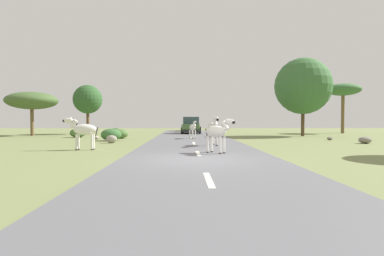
# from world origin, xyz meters

# --- Properties ---
(ground_plane) EXTENTS (90.00, 90.00, 0.00)m
(ground_plane) POSITION_xyz_m (0.00, 0.00, 0.00)
(ground_plane) COLOR olive
(road) EXTENTS (6.00, 64.00, 0.05)m
(road) POSITION_xyz_m (0.13, 0.00, 0.03)
(road) COLOR slate
(road) RESTS_ON ground_plane
(lane_markings) EXTENTS (0.16, 56.00, 0.01)m
(lane_markings) POSITION_xyz_m (0.13, -1.00, 0.05)
(lane_markings) COLOR silver
(lane_markings) RESTS_ON road
(zebra_0) EXTENTS (0.66, 1.44, 1.39)m
(zebra_0) POSITION_xyz_m (0.20, 12.94, 0.88)
(zebra_0) COLOR silver
(zebra_0) RESTS_ON road
(zebra_1) EXTENTS (0.66, 1.76, 1.67)m
(zebra_1) POSITION_xyz_m (1.15, 6.27, 1.05)
(zebra_1) COLOR silver
(zebra_1) RESTS_ON road
(zebra_2) EXTENTS (1.76, 0.47, 1.66)m
(zebra_2) POSITION_xyz_m (-5.47, 4.34, 0.99)
(zebra_2) COLOR silver
(zebra_2) RESTS_ON ground_plane
(zebra_3) EXTENTS (1.29, 1.31, 1.54)m
(zebra_3) POSITION_xyz_m (0.98, 2.13, 0.97)
(zebra_3) COLOR silver
(zebra_3) RESTS_ON road
(car_0) EXTENTS (2.22, 4.44, 1.74)m
(car_0) POSITION_xyz_m (0.30, 22.47, 0.85)
(car_0) COLOR #476B38
(car_0) RESTS_ON road
(car_1) EXTENTS (2.08, 4.37, 1.74)m
(car_1) POSITION_xyz_m (0.46, 29.73, 0.85)
(car_1) COLOR silver
(car_1) RESTS_ON road
(tree_0) EXTENTS (4.62, 4.62, 4.07)m
(tree_0) POSITION_xyz_m (-14.61, 18.55, 3.25)
(tree_0) COLOR brown
(tree_0) RESTS_ON ground_plane
(tree_2) EXTENTS (3.00, 3.00, 5.13)m
(tree_2) POSITION_xyz_m (-10.56, 22.25, 3.61)
(tree_2) COLOR brown
(tree_2) RESTS_ON ground_plane
(tree_4) EXTENTS (5.09, 5.09, 7.08)m
(tree_4) POSITION_xyz_m (10.32, 17.27, 4.53)
(tree_4) COLOR #4C3823
(tree_4) RESTS_ON ground_plane
(tree_5) EXTENTS (3.76, 3.76, 5.46)m
(tree_5) POSITION_xyz_m (16.97, 23.26, 4.72)
(tree_5) COLOR brown
(tree_5) RESTS_ON ground_plane
(bush_0) EXTENTS (1.44, 1.30, 0.87)m
(bush_0) POSITION_xyz_m (-5.64, 11.21, 0.43)
(bush_0) COLOR #386633
(bush_0) RESTS_ON ground_plane
(bush_1) EXTENTS (1.30, 1.17, 0.78)m
(bush_1) POSITION_xyz_m (-9.40, 15.49, 0.39)
(bush_1) COLOR #4C7038
(bush_1) RESTS_ON ground_plane
(bush_2) EXTENTS (1.22, 1.10, 0.73)m
(bush_2) POSITION_xyz_m (-5.53, 13.98, 0.37)
(bush_2) COLOR #4C7038
(bush_2) RESTS_ON ground_plane
(bush_3) EXTENTS (1.06, 0.95, 0.64)m
(bush_3) POSITION_xyz_m (-7.64, 22.12, 0.32)
(bush_3) COLOR #425B2D
(bush_3) RESTS_ON ground_plane
(rock_0) EXTENTS (0.38, 0.40, 0.24)m
(rock_0) POSITION_xyz_m (10.22, 11.60, 0.12)
(rock_0) COLOR gray
(rock_0) RESTS_ON ground_plane
(rock_1) EXTENTS (0.40, 0.42, 0.26)m
(rock_1) POSITION_xyz_m (-7.13, 12.84, 0.13)
(rock_1) COLOR #A89E8C
(rock_1) RESTS_ON ground_plane
(rock_3) EXTENTS (0.71, 0.54, 0.50)m
(rock_3) POSITION_xyz_m (-5.12, 8.99, 0.25)
(rock_3) COLOR gray
(rock_3) RESTS_ON ground_plane
(rock_4) EXTENTS (0.76, 0.79, 0.43)m
(rock_4) POSITION_xyz_m (10.92, 8.23, 0.21)
(rock_4) COLOR gray
(rock_4) RESTS_ON ground_plane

